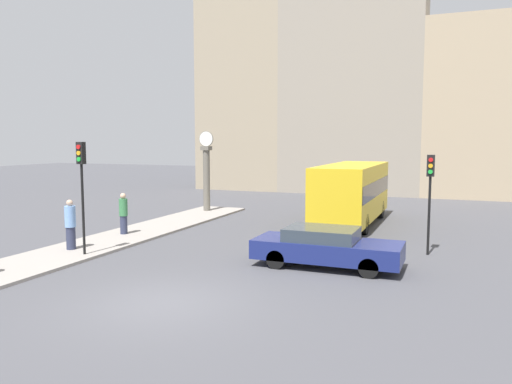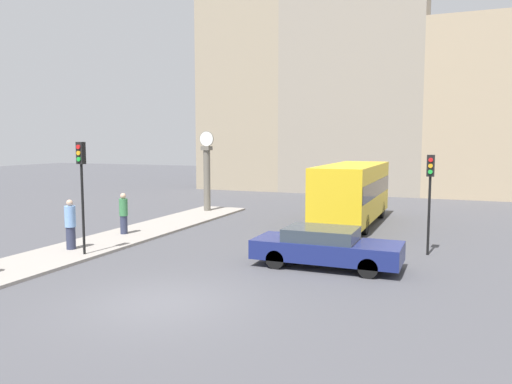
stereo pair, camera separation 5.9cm
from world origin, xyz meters
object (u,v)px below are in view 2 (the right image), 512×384
traffic_light_far (430,183)px  street_clock (207,173)px  sedan_car (326,247)px  pedestrian_green_hoodie (124,213)px  bus_distant (352,190)px  traffic_light_near (82,174)px  pedestrian_blue_stripe (70,225)px

traffic_light_far → street_clock: bearing=152.2°
sedan_car → street_clock: 13.37m
street_clock → pedestrian_green_hoodie: size_ratio=2.57×
sedan_car → pedestrian_green_hoodie: size_ratio=2.69×
traffic_light_far → street_clock: (-12.23, 6.46, -0.33)m
street_clock → pedestrian_green_hoodie: (0.02, -7.64, -1.25)m
sedan_car → bus_distant: (-0.86, 8.56, 1.00)m
traffic_light_near → bus_distant: bearing=54.8°
traffic_light_far → pedestrian_green_hoodie: 12.37m
traffic_light_far → pedestrian_blue_stripe: size_ratio=1.95×
traffic_light_far → pedestrian_green_hoodie: (-12.21, -1.18, -1.58)m
sedan_car → pedestrian_blue_stripe: (-9.18, -1.36, 0.35)m
sedan_car → pedestrian_blue_stripe: bearing=-171.6°
bus_distant → traffic_light_near: (-7.32, -10.38, 1.24)m
sedan_car → pedestrian_green_hoodie: pedestrian_green_hoodie is taller
traffic_light_near → traffic_light_far: 12.16m
sedan_car → bus_distant: size_ratio=0.59×
traffic_light_near → street_clock: 11.39m
pedestrian_blue_stripe → traffic_light_far: bearing=19.9°
bus_distant → traffic_light_far: traffic_light_far is taller
street_clock → pedestrian_green_hoodie: 7.75m
street_clock → pedestrian_blue_stripe: 10.93m
pedestrian_green_hoodie → pedestrian_blue_stripe: pedestrian_blue_stripe is taller
traffic_light_near → pedestrian_green_hoodie: (-1.07, 3.68, -1.92)m
traffic_light_near → street_clock: size_ratio=0.87×
sedan_car → pedestrian_blue_stripe: 9.29m
traffic_light_near → traffic_light_far: size_ratio=1.10×
bus_distant → pedestrian_blue_stripe: (-8.32, -9.93, -0.64)m
traffic_light_near → pedestrian_blue_stripe: (-1.00, 0.46, -1.89)m
traffic_light_near → pedestrian_blue_stripe: 2.18m
traffic_light_near → pedestrian_blue_stripe: size_ratio=2.14×
street_clock → bus_distant: bearing=-6.4°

